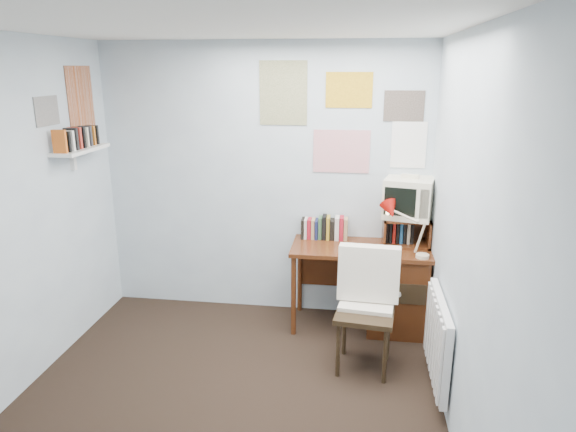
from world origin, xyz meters
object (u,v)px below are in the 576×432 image
desk_chair (365,314)px  desk_lamp (424,235)px  crt_tv (409,196)px  radiator (438,339)px  desk (390,286)px  tv_riser (406,231)px  wall_shelf (81,150)px

desk_chair → desk_lamp: desk_lamp is taller
desk_chair → crt_tv: size_ratio=2.32×
radiator → desk: bearing=107.2°
crt_tv → tv_riser: bearing=-96.5°
desk_chair → crt_tv: 1.16m
desk → desk_chair: size_ratio=1.30×
tv_riser → crt_tv: (0.01, 0.02, 0.31)m
desk_lamp → wall_shelf: size_ratio=0.64×
radiator → desk_lamp: bearing=94.4°
radiator → desk_chair: bearing=155.2°
desk_lamp → crt_tv: bearing=111.2°
desk_lamp → crt_tv: (-0.11, 0.34, 0.24)m
desk_chair → wall_shelf: 2.64m
desk_lamp → radiator: 0.90m
desk → desk_lamp: (0.23, -0.21, 0.55)m
desk_chair → wall_shelf: (-2.35, 0.31, 1.16)m
tv_riser → radiator: size_ratio=0.50×
radiator → tv_riser: bearing=99.3°
desk_lamp → radiator: desk_lamp is taller
desk_lamp → wall_shelf: 2.89m
crt_tv → desk: bearing=-120.8°
desk_lamp → wall_shelf: (-2.80, -0.17, 0.66)m
desk → radiator: (0.29, -0.93, 0.01)m
tv_riser → wall_shelf: 2.83m
desk → desk_chair: bearing=-108.0°
desk_chair → tv_riser: size_ratio=2.31×
tv_riser → wall_shelf: (-2.69, -0.49, 0.74)m
desk → tv_riser: size_ratio=3.00×
desk_chair → tv_riser: 0.97m
desk → radiator: bearing=-72.8°
desk_lamp → desk_chair: bearing=-129.8°
tv_riser → radiator: 1.15m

